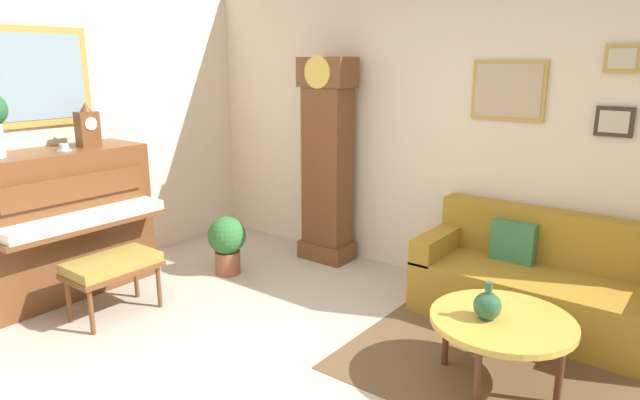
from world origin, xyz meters
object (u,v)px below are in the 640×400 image
(piano, at_px, (62,222))
(mantel_clock, at_px, (87,126))
(couch, at_px, (545,285))
(potted_plant, at_px, (227,241))
(green_jug, at_px, (487,306))
(grandfather_clock, at_px, (327,166))
(coffee_table, at_px, (502,323))
(teacup, at_px, (64,148))
(piano_bench, at_px, (113,267))

(piano, height_order, mantel_clock, mantel_clock)
(couch, height_order, potted_plant, couch)
(mantel_clock, bearing_deg, green_jug, 8.21)
(green_jug, xyz_separation_m, potted_plant, (-2.65, 0.32, -0.22))
(piano, distance_m, grandfather_clock, 2.46)
(potted_plant, bearing_deg, mantel_clock, -134.74)
(coffee_table, relative_size, teacup, 7.59)
(coffee_table, height_order, green_jug, green_jug)
(piano, height_order, grandfather_clock, grandfather_clock)
(grandfather_clock, distance_m, coffee_table, 2.57)
(piano_bench, xyz_separation_m, green_jug, (2.71, 0.84, 0.13))
(piano, relative_size, teacup, 12.41)
(piano_bench, height_order, potted_plant, potted_plant)
(coffee_table, xyz_separation_m, teacup, (-3.46, -0.85, 0.86))
(grandfather_clock, height_order, green_jug, grandfather_clock)
(teacup, bearing_deg, potted_plant, 56.24)
(coffee_table, bearing_deg, couch, 91.49)
(couch, xyz_separation_m, green_jug, (-0.05, -1.11, 0.23))
(grandfather_clock, relative_size, mantel_clock, 5.34)
(piano, bearing_deg, coffee_table, 14.19)
(piano_bench, bearing_deg, mantel_clock, 155.84)
(teacup, bearing_deg, grandfather_clock, 58.40)
(potted_plant, bearing_deg, couch, 16.26)
(teacup, relative_size, green_jug, 0.48)
(mantel_clock, height_order, green_jug, mantel_clock)
(grandfather_clock, distance_m, couch, 2.29)
(coffee_table, xyz_separation_m, potted_plant, (-2.72, 0.25, -0.10))
(piano_bench, distance_m, coffee_table, 2.93)
(couch, bearing_deg, teacup, -151.26)
(piano_bench, relative_size, teacup, 6.03)
(piano_bench, xyz_separation_m, coffee_table, (2.78, 0.91, 0.01))
(piano_bench, xyz_separation_m, grandfather_clock, (0.56, 2.07, 0.56))
(piano, xyz_separation_m, couch, (3.51, 1.93, -0.32))
(teacup, bearing_deg, green_jug, 12.87)
(piano, distance_m, teacup, 0.65)
(mantel_clock, height_order, potted_plant, mantel_clock)
(grandfather_clock, distance_m, green_jug, 2.51)
(piano, bearing_deg, green_jug, 13.35)
(piano_bench, height_order, grandfather_clock, grandfather_clock)
(potted_plant, bearing_deg, coffee_table, -5.21)
(piano_bench, relative_size, grandfather_clock, 0.34)
(teacup, bearing_deg, couch, 28.74)
(couch, height_order, green_jug, couch)
(couch, height_order, mantel_clock, mantel_clock)
(piano, height_order, couch, piano)
(piano, bearing_deg, couch, 28.78)
(piano_bench, relative_size, couch, 0.37)
(couch, height_order, coffee_table, couch)
(piano, xyz_separation_m, potted_plant, (0.82, 1.14, -0.31))
(teacup, bearing_deg, piano_bench, -5.61)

